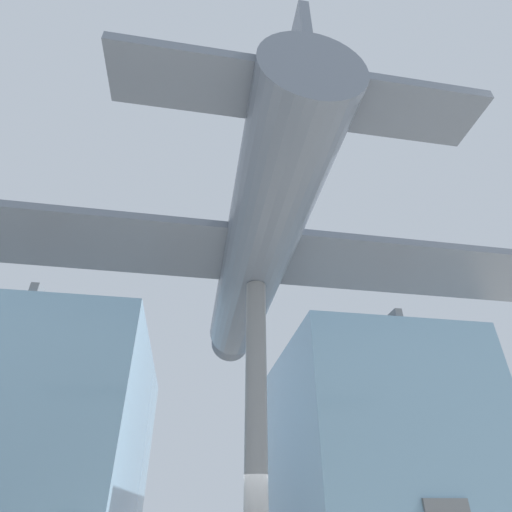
% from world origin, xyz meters
% --- Properties ---
extents(glass_pavilion_left, '(9.26, 15.46, 10.26)m').
position_xyz_m(glass_pavilion_left, '(-8.38, 15.47, 4.84)').
color(glass_pavilion_left, '#60849E').
rests_on(glass_pavilion_left, ground_plane).
extents(glass_pavilion_right, '(9.26, 15.46, 10.26)m').
position_xyz_m(glass_pavilion_right, '(8.38, 15.47, 4.84)').
color(glass_pavilion_right, '#60849E').
rests_on(glass_pavilion_right, ground_plane).
extents(support_pylon_central, '(0.45, 0.45, 6.49)m').
position_xyz_m(support_pylon_central, '(0.00, 0.00, 3.25)').
color(support_pylon_central, slate).
rests_on(support_pylon_central, ground_plane).
extents(suspended_airplane, '(18.39, 11.91, 2.78)m').
position_xyz_m(suspended_airplane, '(0.00, 0.18, 7.34)').
color(suspended_airplane, '#4C5666').
rests_on(suspended_airplane, support_pylon_central).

